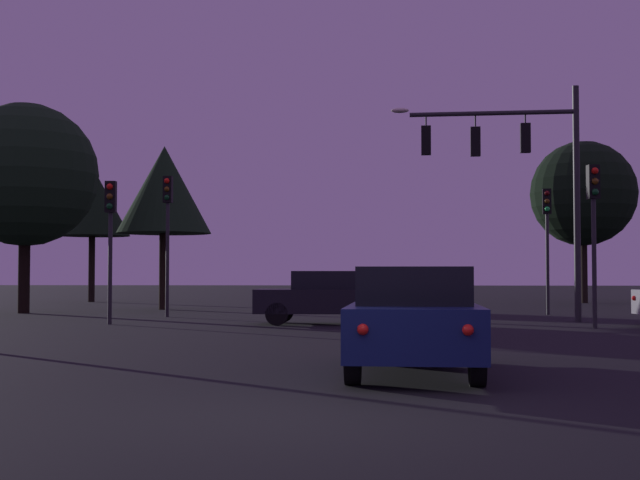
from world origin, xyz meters
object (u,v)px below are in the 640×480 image
at_px(traffic_light_corner_right, 594,212).
at_px(tree_behind_sign, 25,175).
at_px(tree_left_far, 583,194).
at_px(tree_right_cluster, 164,190).
at_px(car_crossing_right, 327,296).
at_px(traffic_signal_mast_arm, 519,162).
at_px(tree_center_horizon, 92,202).
at_px(traffic_light_far_side, 168,218).
at_px(car_nearside_lane, 414,318).
at_px(traffic_light_corner_left, 110,222).
at_px(traffic_light_median, 547,226).

relative_size(traffic_light_corner_right, tree_behind_sign, 0.56).
xyz_separation_m(tree_left_far, tree_right_cluster, (-19.03, -9.59, -0.64)).
distance_m(traffic_light_corner_right, car_crossing_right, 7.67).
distance_m(traffic_signal_mast_arm, tree_center_horizon, 26.23).
height_order(traffic_light_corner_right, traffic_light_far_side, traffic_light_far_side).
distance_m(traffic_light_far_side, car_nearside_lane, 18.03).
bearing_deg(tree_center_horizon, traffic_light_corner_left, -69.93).
bearing_deg(traffic_light_median, car_nearside_lane, -106.21).
bearing_deg(tree_right_cluster, traffic_light_far_side, -74.74).
xyz_separation_m(traffic_signal_mast_arm, tree_right_cluster, (-13.05, 8.07, 0.01)).
bearing_deg(car_crossing_right, traffic_signal_mast_arm, 18.62).
bearing_deg(tree_left_far, traffic_light_corner_left, -131.60).
xyz_separation_m(traffic_light_corner_right, car_crossing_right, (-7.17, 1.54, -2.27)).
relative_size(tree_left_far, tree_center_horizon, 1.15).
height_order(traffic_light_corner_left, tree_right_cluster, tree_right_cluster).
bearing_deg(car_nearside_lane, traffic_light_far_side, 115.29).
bearing_deg(traffic_light_median, tree_left_far, 71.97).
distance_m(traffic_light_far_side, tree_center_horizon, 17.80).
xyz_separation_m(traffic_signal_mast_arm, car_crossing_right, (-5.76, -1.94, -4.07)).
relative_size(car_nearside_lane, tree_left_far, 0.57).
relative_size(traffic_light_corner_left, tree_right_cluster, 0.61).
bearing_deg(traffic_light_median, tree_center_horizon, 147.76).
distance_m(tree_behind_sign, tree_left_far, 26.85).
bearing_deg(traffic_signal_mast_arm, traffic_light_corner_right, -68.03).
relative_size(car_nearside_lane, tree_right_cluster, 0.69).
bearing_deg(car_nearside_lane, traffic_light_median, 73.79).
distance_m(traffic_signal_mast_arm, tree_right_cluster, 15.35).
bearing_deg(car_crossing_right, tree_center_horizon, 124.58).
bearing_deg(tree_left_far, tree_right_cluster, -153.26).
bearing_deg(tree_right_cluster, tree_left_far, 26.74).
bearing_deg(tree_left_far, traffic_light_corner_right, -102.21).
bearing_deg(tree_center_horizon, traffic_light_median, -32.24).
relative_size(traffic_light_corner_left, tree_center_horizon, 0.58).
height_order(traffic_light_corner_right, traffic_light_median, traffic_light_median).
relative_size(traffic_light_median, tree_right_cluster, 0.67).
height_order(traffic_light_corner_left, traffic_light_corner_right, traffic_light_corner_right).
bearing_deg(traffic_light_corner_right, traffic_light_far_side, 157.10).
height_order(traffic_light_corner_left, tree_center_horizon, tree_center_horizon).
bearing_deg(traffic_light_median, car_crossing_right, -139.27).
height_order(traffic_light_corner_right, car_nearside_lane, traffic_light_corner_right).
relative_size(traffic_light_far_side, car_nearside_lane, 1.03).
height_order(traffic_light_median, car_nearside_lane, traffic_light_median).
height_order(car_crossing_right, tree_right_cluster, tree_right_cluster).
bearing_deg(traffic_light_median, tree_behind_sign, -179.66).
bearing_deg(tree_behind_sign, car_crossing_right, -28.58).
xyz_separation_m(traffic_light_far_side, tree_left_far, (17.35, 15.74, 2.17)).
relative_size(traffic_light_corner_right, traffic_light_far_side, 0.91).
height_order(traffic_signal_mast_arm, traffic_light_corner_right, traffic_signal_mast_arm).
bearing_deg(tree_right_cluster, car_crossing_right, -53.96).
xyz_separation_m(car_crossing_right, tree_behind_sign, (-11.57, 6.30, 4.31)).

